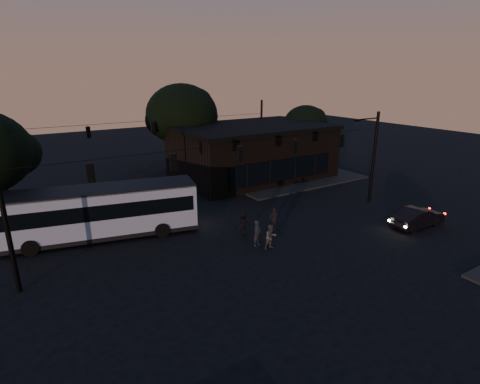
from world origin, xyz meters
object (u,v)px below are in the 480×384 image
car (418,217)px  pedestrian_b (271,237)px  pedestrian_a (257,233)px  pedestrian_d (243,224)px  building (252,151)px  bus (102,210)px  pedestrian_c (275,220)px

car → pedestrian_b: (-10.92, 2.68, 0.08)m
pedestrian_a → pedestrian_d: bearing=68.8°
building → pedestrian_b: (-8.56, -14.81, -1.92)m
bus → pedestrian_d: size_ratio=7.14×
building → pedestrian_d: 15.33m
building → pedestrian_c: (-6.69, -12.75, -1.87)m
bus → car: bus is taller
building → pedestrian_d: building is taller
bus → car: 21.63m
building → car: 17.77m
pedestrian_b → pedestrian_c: (1.87, 2.07, 0.05)m
bus → pedestrian_a: bus is taller
bus → pedestrian_b: bearing=-29.1°
building → pedestrian_a: building is taller
pedestrian_a → pedestrian_b: size_ratio=1.07×
building → pedestrian_c: 14.52m
bus → car: size_ratio=2.91×
pedestrian_a → bus: bearing=120.4°
pedestrian_c → pedestrian_d: bearing=2.6°
pedestrian_b → car: bearing=-7.6°
building → bus: size_ratio=1.24×
pedestrian_a → pedestrian_b: bearing=-80.7°
bus → pedestrian_c: size_ratio=7.36×
pedestrian_c → bus: bearing=-13.5°
pedestrian_d → bus: bearing=-19.8°
pedestrian_c → car: bearing=166.1°
pedestrian_b → pedestrian_d: pedestrian_d is taller
car → pedestrian_a: bearing=75.3°
pedestrian_d → car: bearing=166.9°
pedestrian_c → pedestrian_d: (-2.28, 0.45, 0.03)m
building → pedestrian_d: bearing=-126.1°
car → pedestrian_c: bearing=64.6°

